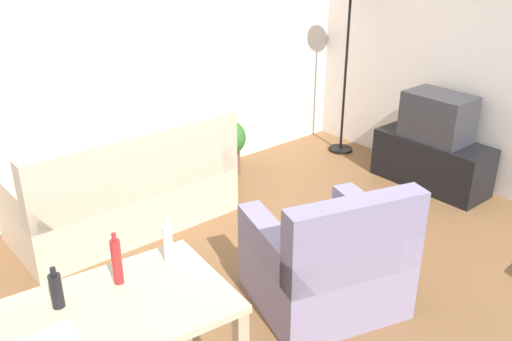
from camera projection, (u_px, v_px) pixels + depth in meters
name	position (u px, v px, depth m)	size (l,w,h in m)	color
ground_plane	(291.00, 296.00, 3.89)	(5.20, 4.40, 0.02)	brown
wall_rear	(122.00, 49.00, 4.86)	(5.20, 0.10, 2.70)	silver
couch	(126.00, 194.00, 4.63)	(1.80, 0.84, 0.92)	beige
tv_stand	(431.00, 162.00, 5.40)	(0.44, 1.10, 0.48)	black
tv	(438.00, 117.00, 5.21)	(0.41, 0.60, 0.44)	#2D2D33
torchiere_lamp	(349.00, 23.00, 5.72)	(0.32, 0.32, 1.81)	black
desk	(102.00, 331.00, 2.58)	(1.27, 0.83, 0.76)	#C6B28E
potted_plant	(228.00, 143.00, 5.61)	(0.36, 0.36, 0.57)	brown
armchair	(328.00, 263.00, 3.67)	(1.11, 1.07, 0.92)	gray
bottle_dark	(56.00, 290.00, 2.54)	(0.06, 0.06, 0.21)	black
bottle_red	(117.00, 261.00, 2.69)	(0.05, 0.05, 0.28)	#AD2323
bottle_clear	(168.00, 242.00, 2.88)	(0.05, 0.05, 0.25)	silver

